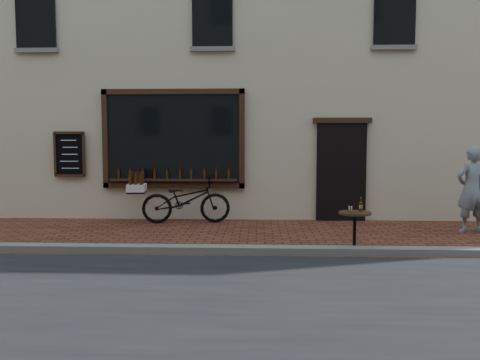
{
  "coord_description": "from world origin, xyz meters",
  "views": [
    {
      "loc": [
        0.04,
        -7.14,
        1.78
      ],
      "look_at": [
        -0.29,
        1.2,
        1.1
      ],
      "focal_mm": 35.0,
      "sensor_mm": 36.0,
      "label": 1
    }
  ],
  "objects": [
    {
      "name": "cargo_bicycle",
      "position": [
        -1.59,
        3.01,
        0.52
      ],
      "size": [
        2.28,
        0.92,
        1.08
      ],
      "rotation": [
        0.0,
        0.0,
        1.7
      ],
      "color": "black",
      "rests_on": "ground"
    },
    {
      "name": "bistro_table",
      "position": [
        1.59,
        0.35,
        0.47
      ],
      "size": [
        0.51,
        0.51,
        0.88
      ],
      "color": "black",
      "rests_on": "ground"
    },
    {
      "name": "pedestrian",
      "position": [
        4.22,
        2.19,
        0.85
      ],
      "size": [
        0.7,
        0.54,
        1.7
      ],
      "primitive_type": "imported",
      "rotation": [
        0.0,
        0.0,
        3.37
      ],
      "color": "gray",
      "rests_on": "ground"
    },
    {
      "name": "kerb",
      "position": [
        0.0,
        0.2,
        0.06
      ],
      "size": [
        90.0,
        0.25,
        0.12
      ],
      "primitive_type": "cube",
      "color": "slate",
      "rests_on": "ground"
    },
    {
      "name": "ground",
      "position": [
        0.0,
        0.0,
        0.0
      ],
      "size": [
        90.0,
        90.0,
        0.0
      ],
      "primitive_type": "plane",
      "color": "#52281A",
      "rests_on": "ground"
    },
    {
      "name": "shop_building",
      "position": [
        0.0,
        6.5,
        5.0
      ],
      "size": [
        28.0,
        6.2,
        10.0
      ],
      "color": "beige",
      "rests_on": "ground"
    }
  ]
}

